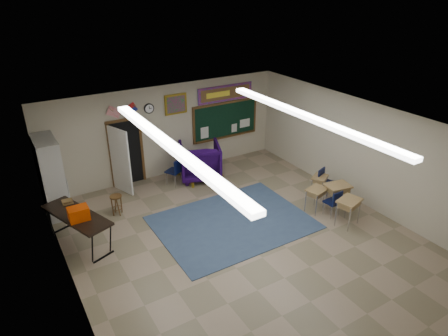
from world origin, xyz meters
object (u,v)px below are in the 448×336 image
student_desk_front_right (319,185)px  folding_table (79,228)px  wingback_armchair (200,161)px  student_desk_front_left (316,199)px  wooden_stool (117,205)px

student_desk_front_right → folding_table: bearing=140.0°
wingback_armchair → student_desk_front_right: wingback_armchair is taller
student_desk_front_left → student_desk_front_right: student_desk_front_left is taller
wingback_armchair → student_desk_front_right: 3.85m
student_desk_front_left → student_desk_front_right: bearing=26.5°
student_desk_front_right → folding_table: 6.86m
student_desk_front_left → student_desk_front_right: size_ratio=1.06×
folding_table → wooden_stool: (1.21, 0.87, -0.16)m
student_desk_front_right → wooden_stool: size_ratio=1.14×
wingback_armchair → folding_table: 4.59m
student_desk_front_left → wooden_stool: student_desk_front_left is taller
student_desk_front_left → folding_table: bearing=148.6°
wingback_armchair → student_desk_front_left: bearing=138.2°
wingback_armchair → student_desk_front_left: (1.79, -3.54, -0.20)m
student_desk_front_right → wooden_stool: bearing=129.5°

